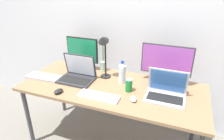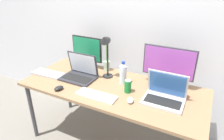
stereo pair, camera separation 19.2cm
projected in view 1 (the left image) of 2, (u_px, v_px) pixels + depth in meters
name	position (u px, v px, depth m)	size (l,w,h in m)	color
wall_back	(130.00, 19.00, 2.26)	(7.00, 0.08, 2.60)	silver
work_desk	(112.00, 91.00, 2.03)	(1.83, 0.77, 0.74)	#424247
monitor_left	(83.00, 53.00, 2.31)	(0.38, 0.22, 0.38)	black
monitor_center	(166.00, 63.00, 1.98)	(0.50, 0.19, 0.40)	#38383D
laptop_silver	(78.00, 74.00, 2.11)	(0.36, 0.25, 0.27)	#2D2D33
laptop_secondary	(166.00, 91.00, 1.80)	(0.35, 0.25, 0.26)	silver
keyboard_main	(44.00, 77.00, 2.17)	(0.37, 0.15, 0.02)	#B2B2B7
keyboard_aux	(99.00, 96.00, 1.82)	(0.38, 0.12, 0.02)	white
mouse_by_keyboard	(59.00, 91.00, 1.88)	(0.06, 0.10, 0.04)	black
mouse_by_laptop	(133.00, 99.00, 1.77)	(0.06, 0.09, 0.03)	silver
water_bottle	(122.00, 73.00, 2.02)	(0.07, 0.07, 0.24)	silver
soda_can_near_keyboard	(183.00, 88.00, 1.85)	(0.07, 0.07, 0.13)	red
soda_can_by_laptop	(129.00, 85.00, 1.89)	(0.07, 0.07, 0.13)	#197F33
bamboo_vase	(103.00, 65.00, 2.31)	(0.08, 0.08, 0.31)	#B2D1B7
desk_lamp	(104.00, 48.00, 2.01)	(0.11, 0.18, 0.50)	black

